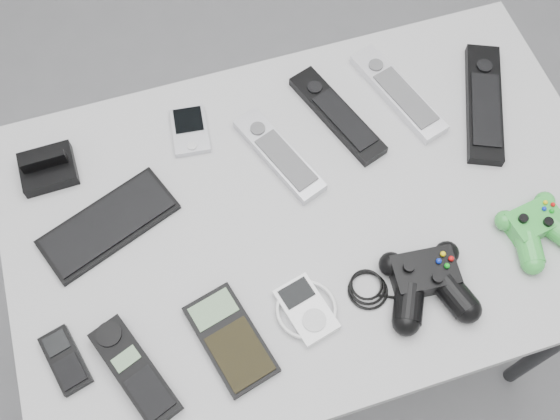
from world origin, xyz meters
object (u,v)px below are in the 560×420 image
object	(u,v)px
remote_black_b	(484,102)
mobile_phone	(65,360)
remote_silver_a	(279,154)
desk	(310,225)
cordless_handset	(135,371)
mp3_player	(306,309)
pda	(190,130)
pda_keyboard	(108,224)
controller_black	(427,281)
calculator	(230,339)
remote_black_a	(337,114)
remote_silver_b	(398,93)
controller_green	(538,227)

from	to	relation	value
remote_black_b	mobile_phone	world-z (taller)	remote_black_b
remote_silver_a	mobile_phone	distance (m)	0.49
desk	mobile_phone	xyz separation A→B (m)	(-0.45, -0.13, 0.07)
cordless_handset	mp3_player	distance (m)	0.28
pda	mp3_player	bearing A→B (deg)	-69.39
pda_keyboard	mobile_phone	world-z (taller)	mobile_phone
desk	remote_silver_a	size ratio (longest dim) A/B	5.05
pda_keyboard	mobile_phone	size ratio (longest dim) A/B	2.25
controller_black	pda_keyboard	bearing A→B (deg)	156.66
pda_keyboard	mp3_player	world-z (taller)	mp3_player
cordless_handset	calculator	size ratio (longest dim) A/B	1.07
pda_keyboard	remote_black_b	size ratio (longest dim) A/B	0.90
desk	mp3_player	distance (m)	0.20
remote_black_a	mp3_player	distance (m)	0.38
mp3_player	remote_silver_b	bearing A→B (deg)	35.60
remote_silver_b	calculator	world-z (taller)	remote_silver_b
pda_keyboard	controller_black	bearing A→B (deg)	-50.25
desk	remote_silver_b	xyz separation A→B (m)	(0.23, 0.18, 0.07)
mobile_phone	remote_silver_b	bearing A→B (deg)	10.04
cordless_handset	controller_green	bearing A→B (deg)	-18.42
pda_keyboard	remote_silver_b	world-z (taller)	remote_silver_b
pda_keyboard	remote_black_b	xyz separation A→B (m)	(0.72, 0.03, 0.01)
pda	mp3_player	world-z (taller)	mp3_player
mp3_player	remote_black_a	bearing A→B (deg)	49.00
remote_silver_a	mobile_phone	bearing A→B (deg)	-169.95
cordless_handset	remote_silver_b	bearing A→B (deg)	11.19
cordless_handset	controller_black	distance (m)	0.48
remote_silver_a	mp3_player	bearing A→B (deg)	-119.36
desk	pda_keyboard	world-z (taller)	pda_keyboard
remote_black_b	controller_black	bearing A→B (deg)	-105.81
calculator	cordless_handset	bearing A→B (deg)	167.81
mp3_player	calculator	bearing A→B (deg)	170.49
desk	remote_silver_b	distance (m)	0.30
remote_black_a	remote_black_b	distance (m)	0.28
remote_black_b	cordless_handset	bearing A→B (deg)	-134.13
remote_black_b	pda_keyboard	bearing A→B (deg)	-153.52
remote_black_b	controller_green	distance (m)	0.27
controller_green	remote_silver_b	bearing A→B (deg)	100.72
pda	controller_black	world-z (taller)	controller_black
remote_black_b	calculator	xyz separation A→B (m)	(-0.57, -0.29, -0.00)
pda_keyboard	controller_green	bearing A→B (deg)	-39.53
remote_black_a	cordless_handset	xyz separation A→B (m)	(-0.45, -0.35, 0.00)
remote_black_b	remote_silver_b	distance (m)	0.16
mobile_phone	pda	bearing A→B (deg)	36.16
pda_keyboard	cordless_handset	size ratio (longest dim) A/B	1.30
controller_black	controller_green	size ratio (longest dim) A/B	1.86
controller_black	desk	bearing A→B (deg)	130.80
pda_keyboard	remote_black_a	world-z (taller)	remote_black_a
remote_silver_a	mp3_player	world-z (taller)	remote_silver_a
mobile_phone	calculator	size ratio (longest dim) A/B	0.62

